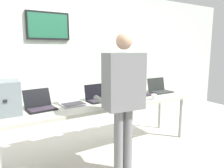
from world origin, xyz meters
TOP-DOWN VIEW (x-y plane):
  - ground at (0.00, 0.00)m, footprint 8.00×8.00m
  - back_wall at (-0.01, 1.13)m, footprint 8.00×0.11m
  - workbench at (0.00, 0.00)m, footprint 2.91×0.70m
  - equipment_box at (-1.24, 0.11)m, footprint 0.34×0.39m
  - laptop_station_0 at (-0.84, 0.11)m, footprint 0.37×0.36m
  - laptop_station_1 at (-0.42, 0.13)m, footprint 0.34×0.37m
  - laptop_station_2 at (-0.01, 0.12)m, footprint 0.36×0.28m
  - laptop_station_3 at (0.41, 0.13)m, footprint 0.31×0.33m
  - laptop_station_4 at (0.78, 0.13)m, footprint 0.34×0.33m
  - laptop_station_5 at (1.20, 0.12)m, footprint 0.38×0.29m
  - person at (-0.06, -0.62)m, footprint 0.47×0.62m
  - coffee_mug at (0.75, -0.25)m, footprint 0.08×0.08m
  - paper_sheet at (0.27, -0.17)m, footprint 0.29×0.35m

SIDE VIEW (x-z plane):
  - ground at x=0.00m, z-range -0.04..0.00m
  - workbench at x=0.00m, z-range 0.32..1.05m
  - paper_sheet at x=0.27m, z-range 0.73..0.73m
  - coffee_mug at x=0.75m, z-range 0.73..0.82m
  - laptop_station_2 at x=-0.01m, z-range 0.67..0.91m
  - laptop_station_0 at x=-0.84m, z-range 0.67..0.91m
  - laptop_station_5 at x=1.20m, z-range 0.67..0.91m
  - laptop_station_3 at x=0.41m, z-range 0.67..0.91m
  - laptop_station_1 at x=-0.42m, z-range 0.67..0.91m
  - laptop_station_4 at x=0.78m, z-range 0.66..0.92m
  - equipment_box at x=-1.24m, z-range 0.73..1.12m
  - person at x=-0.06m, z-range 0.17..1.84m
  - back_wall at x=-0.01m, z-range 0.01..2.58m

